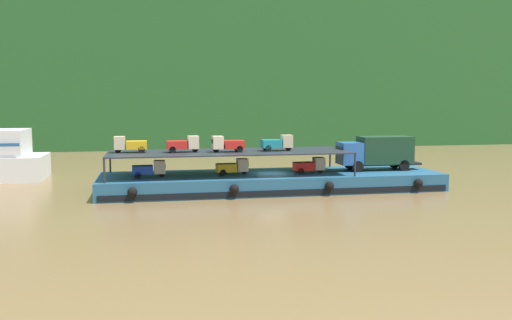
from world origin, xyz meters
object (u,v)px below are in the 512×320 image
Objects in this scene: cargo_barge at (272,182)px; mini_truck_upper_stern at (130,144)px; mini_truck_upper_fore at (227,144)px; mini_truck_lower_aft at (233,167)px; mini_truck_lower_mid at (310,165)px; mini_truck_upper_bow at (277,143)px; covered_lorry at (377,152)px; mini_truck_lower_stern at (149,169)px; mini_truck_upper_mid at (183,144)px.

mini_truck_upper_stern is at bearing 177.18° from cargo_barge.
mini_truck_upper_fore reaches higher than cargo_barge.
mini_truck_upper_fore reaches higher than mini_truck_lower_aft.
mini_truck_upper_fore is at bearing 179.55° from mini_truck_lower_mid.
mini_truck_upper_fore is (-7.32, 0.06, 2.00)m from mini_truck_lower_mid.
mini_truck_upper_stern is at bearing 176.43° from mini_truck_upper_bow.
covered_lorry reaches higher than mini_truck_lower_mid.
mini_truck_lower_stern is at bearing -177.81° from cargo_barge.
mini_truck_upper_mid is 0.99× the size of mini_truck_upper_fore.
covered_lorry reaches higher than mini_truck_lower_stern.
mini_truck_lower_mid is (13.90, -0.13, 0.00)m from mini_truck_lower_stern.
mini_truck_upper_mid and mini_truck_upper_bow have the same top height.
mini_truck_lower_mid is at bearing -1.76° from mini_truck_lower_aft.
mini_truck_upper_bow is at bearing 173.09° from mini_truck_lower_mid.
mini_truck_lower_mid is at bearing -0.52° from mini_truck_lower_stern.
covered_lorry is 2.82× the size of mini_truck_upper_fore.
mini_truck_upper_mid is at bearing 179.55° from cargo_barge.
mini_truck_upper_bow is at bearing -1.74° from mini_truck_upper_mid.
mini_truck_lower_aft is at bearing 0.68° from mini_truck_lower_stern.
mini_truck_lower_mid is at bearing -6.91° from mini_truck_upper_bow.
covered_lorry is at bearing 3.13° from mini_truck_upper_bow.
mini_truck_lower_mid is at bearing -3.08° from mini_truck_upper_mid.
cargo_barge is at bearing -2.82° from mini_truck_upper_stern.
mini_truck_lower_stern is 11.24m from mini_truck_upper_bow.
mini_truck_upper_mid reaches higher than covered_lorry.
mini_truck_lower_mid is (6.83, -0.21, 0.00)m from mini_truck_lower_aft.
mini_truck_lower_aft is at bearing -6.09° from mini_truck_upper_stern.
covered_lorry is 13.56m from mini_truck_lower_aft.
mini_truck_upper_bow is at bearing -23.44° from cargo_barge.
mini_truck_upper_stern is (-8.65, 0.92, 2.00)m from mini_truck_lower_aft.
mini_truck_upper_stern and mini_truck_upper_mid have the same top height.
mini_truck_upper_bow reaches higher than mini_truck_lower_aft.
mini_truck_lower_aft is 1.00× the size of mini_truck_upper_mid.
cargo_barge is 3.47m from mini_truck_upper_bow.
mini_truck_upper_fore is at bearing -8.23° from mini_truck_upper_mid.
mini_truck_lower_aft is 6.83m from mini_truck_lower_mid.
mini_truck_upper_stern reaches higher than mini_truck_lower_mid.
mini_truck_lower_aft and mini_truck_lower_mid have the same top height.
cargo_barge is at bearing -0.45° from mini_truck_upper_mid.
mini_truck_upper_stern is (-15.48, 1.13, 2.00)m from mini_truck_lower_mid.
mini_truck_upper_bow reaches higher than mini_truck_lower_stern.
cargo_barge is at bearing 156.56° from mini_truck_upper_bow.
covered_lorry reaches higher than mini_truck_lower_aft.
covered_lorry is 9.58m from mini_truck_upper_bow.
mini_truck_upper_fore is at bearing -162.60° from mini_truck_lower_aft.
mini_truck_upper_bow is at bearing -3.57° from mini_truck_upper_stern.
mini_truck_upper_fore is at bearing -0.60° from mini_truck_lower_stern.
mini_truck_upper_mid is at bearing -6.90° from mini_truck_upper_stern.
cargo_barge is 8.47m from mini_truck_upper_mid.
mini_truck_upper_mid is at bearing -179.12° from covered_lorry.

